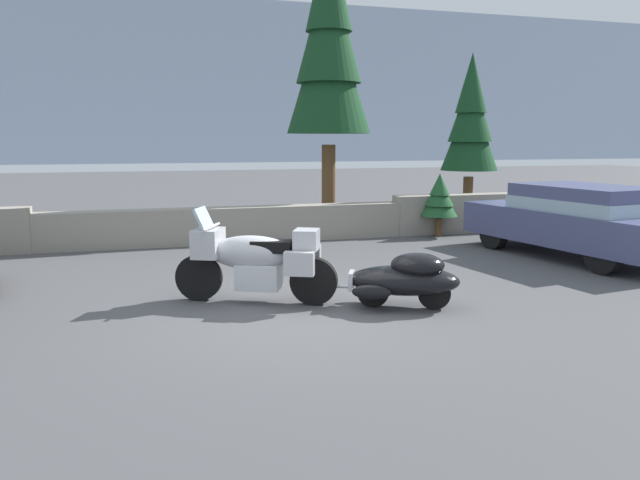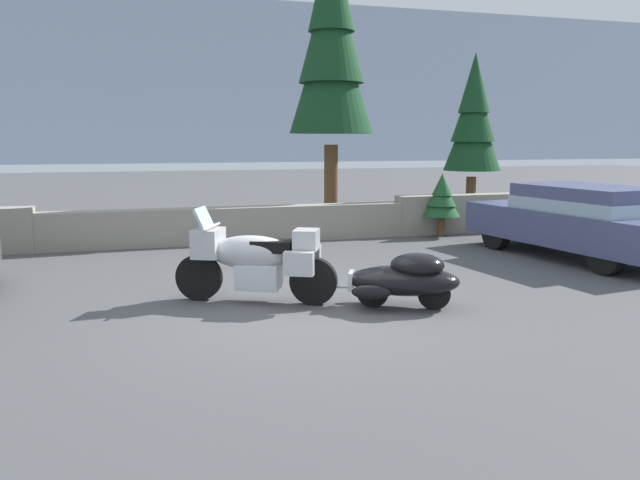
% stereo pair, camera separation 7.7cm
% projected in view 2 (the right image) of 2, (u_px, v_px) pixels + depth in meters
% --- Properties ---
extents(ground_plane, '(80.00, 80.00, 0.00)m').
position_uv_depth(ground_plane, '(296.00, 313.00, 8.28)').
color(ground_plane, '#4C4C4F').
extents(stone_guard_wall, '(24.00, 0.56, 0.94)m').
position_uv_depth(stone_guard_wall, '(234.00, 223.00, 13.88)').
color(stone_guard_wall, gray).
rests_on(stone_guard_wall, ground).
extents(distant_ridgeline, '(240.00, 80.00, 16.00)m').
position_uv_depth(distant_ridgeline, '(147.00, 103.00, 98.02)').
color(distant_ridgeline, '#99A8BF').
rests_on(distant_ridgeline, ground).
extents(touring_motorcycle, '(2.15, 1.31, 1.33)m').
position_uv_depth(touring_motorcycle, '(255.00, 259.00, 8.73)').
color(touring_motorcycle, black).
rests_on(touring_motorcycle, ground).
extents(car_shaped_trailer, '(2.15, 1.26, 0.76)m').
position_uv_depth(car_shaped_trailer, '(404.00, 278.00, 8.45)').
color(car_shaped_trailer, black).
rests_on(car_shaped_trailer, ground).
extents(sedan_at_right_edge, '(2.44, 4.71, 1.41)m').
position_uv_depth(sedan_at_right_edge, '(580.00, 218.00, 12.00)').
color(sedan_at_right_edge, black).
rests_on(sedan_at_right_edge, ground).
extents(pine_tree_tall, '(2.09, 2.09, 7.42)m').
position_uv_depth(pine_tree_tall, '(331.00, 42.00, 15.38)').
color(pine_tree_tall, brown).
rests_on(pine_tree_tall, ground).
extents(pine_tree_secondary, '(1.49, 1.49, 4.49)m').
position_uv_depth(pine_tree_secondary, '(474.00, 119.00, 16.31)').
color(pine_tree_secondary, brown).
rests_on(pine_tree_secondary, ground).
extents(pine_sapling_near, '(0.87, 0.87, 1.49)m').
position_uv_depth(pine_sapling_near, '(442.00, 197.00, 14.69)').
color(pine_sapling_near, brown).
rests_on(pine_sapling_near, ground).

